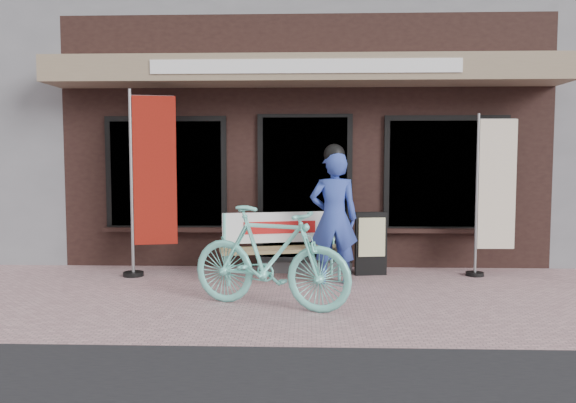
{
  "coord_description": "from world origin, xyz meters",
  "views": [
    {
      "loc": [
        0.04,
        -6.05,
        1.56
      ],
      "look_at": [
        -0.2,
        0.7,
        1.05
      ],
      "focal_mm": 35.0,
      "sensor_mm": 36.0,
      "label": 1
    }
  ],
  "objects_px": {
    "bench": "(281,240)",
    "bicycle": "(270,257)",
    "person": "(334,215)",
    "menu_stand": "(371,243)",
    "nobori_red": "(151,180)",
    "nobori_cream": "(493,193)"
  },
  "relations": [
    {
      "from": "nobori_red",
      "to": "menu_stand",
      "type": "height_order",
      "value": "nobori_red"
    },
    {
      "from": "bicycle",
      "to": "nobori_cream",
      "type": "height_order",
      "value": "nobori_cream"
    },
    {
      "from": "bench",
      "to": "nobori_cream",
      "type": "height_order",
      "value": "nobori_cream"
    },
    {
      "from": "menu_stand",
      "to": "nobori_red",
      "type": "bearing_deg",
      "value": 173.4
    },
    {
      "from": "bicycle",
      "to": "menu_stand",
      "type": "height_order",
      "value": "bicycle"
    },
    {
      "from": "bench",
      "to": "menu_stand",
      "type": "relative_size",
      "value": 1.93
    },
    {
      "from": "menu_stand",
      "to": "bench",
      "type": "bearing_deg",
      "value": -175.78
    },
    {
      "from": "bench",
      "to": "bicycle",
      "type": "bearing_deg",
      "value": -105.99
    },
    {
      "from": "bench",
      "to": "menu_stand",
      "type": "height_order",
      "value": "bench"
    },
    {
      "from": "nobori_red",
      "to": "person",
      "type": "bearing_deg",
      "value": -21.91
    },
    {
      "from": "bench",
      "to": "nobori_red",
      "type": "relative_size",
      "value": 0.66
    },
    {
      "from": "bench",
      "to": "person",
      "type": "distance_m",
      "value": 0.79
    },
    {
      "from": "nobori_cream",
      "to": "menu_stand",
      "type": "xyz_separation_m",
      "value": [
        -1.61,
        -0.01,
        -0.68
      ]
    },
    {
      "from": "person",
      "to": "nobori_red",
      "type": "relative_size",
      "value": 0.71
    },
    {
      "from": "bench",
      "to": "person",
      "type": "xyz_separation_m",
      "value": [
        0.67,
        -0.23,
        0.35
      ]
    },
    {
      "from": "person",
      "to": "menu_stand",
      "type": "bearing_deg",
      "value": 40.69
    },
    {
      "from": "bicycle",
      "to": "nobori_cream",
      "type": "xyz_separation_m",
      "value": [
        2.85,
        1.71,
        0.58
      ]
    },
    {
      "from": "bicycle",
      "to": "menu_stand",
      "type": "bearing_deg",
      "value": -15.4
    },
    {
      "from": "menu_stand",
      "to": "nobori_cream",
      "type": "bearing_deg",
      "value": -8.73
    },
    {
      "from": "nobori_cream",
      "to": "bench",
      "type": "bearing_deg",
      "value": -175.51
    },
    {
      "from": "nobori_red",
      "to": "menu_stand",
      "type": "xyz_separation_m",
      "value": [
        2.94,
        0.12,
        -0.84
      ]
    },
    {
      "from": "bicycle",
      "to": "bench",
      "type": "bearing_deg",
      "value": 18.75
    }
  ]
}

